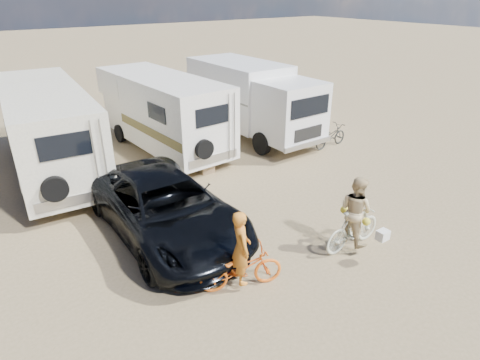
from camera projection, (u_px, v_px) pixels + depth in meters
ground at (295, 223)px, 11.55m from camera, size 140.00×140.00×0.00m
rv_main at (163, 114)px, 16.19m from camera, size 2.79×6.95×2.98m
rv_left at (50, 133)px, 14.02m from camera, size 3.09×8.06×3.04m
box_truck at (252, 101)px, 17.80m from camera, size 2.63×7.01×3.13m
dark_suv at (166, 207)px, 10.69m from camera, size 2.76×5.89×1.63m
bike_man at (241, 268)px, 8.87m from camera, size 1.97×1.24×0.98m
bike_woman at (353, 228)px, 10.24m from camera, size 1.85×0.53×1.11m
rider_man at (241, 254)px, 8.71m from camera, size 0.60×0.73×1.73m
rider_woman at (355, 216)px, 10.09m from camera, size 0.68×0.87×1.79m
bike_parked at (330, 136)px, 16.89m from camera, size 1.83×0.76×0.94m
cooler at (185, 196)px, 12.53m from camera, size 0.60×0.47×0.45m
crate at (206, 167)px, 14.66m from camera, size 0.51×0.51×0.37m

